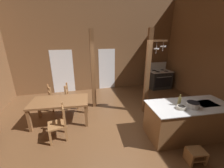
% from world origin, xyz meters
% --- Properties ---
extents(ground_plane, '(8.68, 7.74, 0.10)m').
position_xyz_m(ground_plane, '(0.00, 0.00, -0.05)').
color(ground_plane, brown).
extents(wall_back, '(8.68, 0.14, 4.51)m').
position_xyz_m(wall_back, '(0.00, 3.54, 2.26)').
color(wall_back, brown).
rests_on(wall_back, ground_plane).
extents(glazed_door_back_left, '(1.00, 0.01, 2.05)m').
position_xyz_m(glazed_door_back_left, '(-1.77, 3.47, 1.02)').
color(glazed_door_back_left, white).
rests_on(glazed_door_back_left, ground_plane).
extents(glazed_panel_back_right, '(0.84, 0.01, 2.05)m').
position_xyz_m(glazed_panel_back_right, '(0.39, 3.47, 1.02)').
color(glazed_panel_back_right, white).
rests_on(glazed_panel_back_right, ground_plane).
extents(kitchen_island, '(2.23, 1.13, 0.92)m').
position_xyz_m(kitchen_island, '(1.67, -0.73, 0.46)').
color(kitchen_island, brown).
rests_on(kitchen_island, ground_plane).
extents(stove_range, '(1.15, 0.83, 1.32)m').
position_xyz_m(stove_range, '(3.10, 2.81, 0.48)').
color(stove_range, '#262626').
rests_on(stove_range, ground_plane).
extents(support_post_with_pot_rack, '(0.63, 0.24, 2.86)m').
position_xyz_m(support_post_with_pot_rack, '(1.21, 0.71, 1.52)').
color(support_post_with_pot_rack, brown).
rests_on(support_post_with_pot_rack, ground_plane).
extents(support_post_center, '(0.14, 0.14, 2.86)m').
position_xyz_m(support_post_center, '(-0.54, 1.58, 1.43)').
color(support_post_center, brown).
rests_on(support_post_center, ground_plane).
extents(step_stool, '(0.40, 0.33, 0.30)m').
position_xyz_m(step_stool, '(1.22, -1.53, 0.18)').
color(step_stool, olive).
rests_on(step_stool, ground_plane).
extents(dining_table, '(1.78, 1.06, 0.74)m').
position_xyz_m(dining_table, '(-1.70, 0.80, 0.65)').
color(dining_table, brown).
rests_on(dining_table, ground_plane).
extents(ladderback_chair_near_window, '(0.51, 0.51, 0.95)m').
position_xyz_m(ladderback_chair_near_window, '(-1.67, -0.01, 0.45)').
color(ladderback_chair_near_window, olive).
rests_on(ladderback_chair_near_window, ground_plane).
extents(ladderback_chair_by_post, '(0.56, 0.56, 0.95)m').
position_xyz_m(ladderback_chair_by_post, '(-1.99, 1.72, 0.45)').
color(ladderback_chair_by_post, olive).
rests_on(ladderback_chair_by_post, ground_plane).
extents(ladderback_chair_at_table_end, '(0.49, 0.49, 0.95)m').
position_xyz_m(ladderback_chair_at_table_end, '(-1.42, 1.69, 0.45)').
color(ladderback_chair_at_table_end, olive).
rests_on(ladderback_chair_at_table_end, ground_plane).
extents(stockpot_on_counter, '(0.35, 0.29, 0.15)m').
position_xyz_m(stockpot_on_counter, '(1.59, -0.88, 1.00)').
color(stockpot_on_counter, silver).
rests_on(stockpot_on_counter, kitchen_island).
extents(mixing_bowl_on_counter, '(0.21, 0.21, 0.08)m').
position_xyz_m(mixing_bowl_on_counter, '(1.29, -0.86, 0.96)').
color(mixing_bowl_on_counter, silver).
rests_on(mixing_bowl_on_counter, kitchen_island).
extents(bottle_tall_on_counter, '(0.08, 0.08, 0.30)m').
position_xyz_m(bottle_tall_on_counter, '(1.36, -0.68, 1.04)').
color(bottle_tall_on_counter, brown).
rests_on(bottle_tall_on_counter, kitchen_island).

